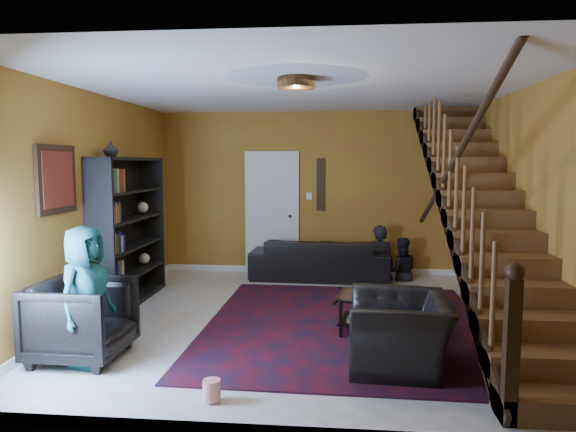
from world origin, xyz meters
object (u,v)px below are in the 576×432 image
object	(u,v)px
sofa	(320,259)
coffee_table	(386,311)
armchair_right	(399,332)
bookshelf	(130,233)
armchair_left	(82,320)

from	to	relation	value
sofa	coffee_table	bearing A→B (deg)	109.95
armchair_right	sofa	bearing A→B (deg)	-163.44
armchair_right	coffee_table	world-z (taller)	armchair_right
armchair_right	bookshelf	bearing A→B (deg)	-116.59
coffee_table	bookshelf	bearing A→B (deg)	164.35
bookshelf	sofa	world-z (taller)	bookshelf
armchair_right	armchair_left	bearing A→B (deg)	-84.86
armchair_right	coffee_table	bearing A→B (deg)	-175.22
bookshelf	sofa	bearing A→B (deg)	33.56
bookshelf	armchair_left	world-z (taller)	bookshelf
bookshelf	coffee_table	xyz separation A→B (m)	(3.40, -0.95, -0.73)
sofa	bookshelf	bearing A→B (deg)	35.94
sofa	coffee_table	xyz separation A→B (m)	(0.84, -2.65, -0.10)
armchair_left	coffee_table	world-z (taller)	armchair_left
armchair_left	coffee_table	size ratio (longest dim) A/B	0.73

